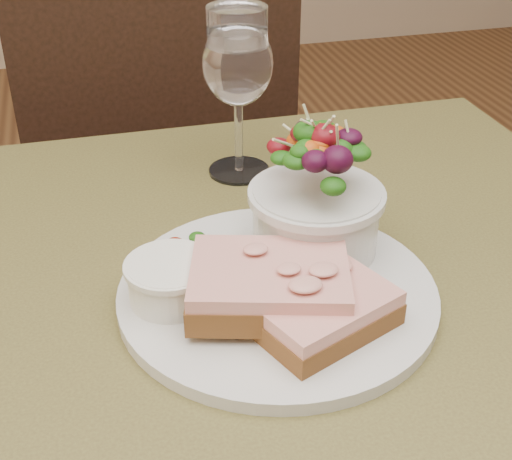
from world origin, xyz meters
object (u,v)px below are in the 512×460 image
object	(u,v)px
dinner_plate	(277,293)
sandwich_back	(269,284)
cafe_table	(271,396)
wine_glass	(238,69)
sandwich_front	(321,309)
salad_bowl	(317,192)
ramekin	(171,279)
chair_far	(159,277)

from	to	relation	value
dinner_plate	sandwich_back	distance (m)	0.04
cafe_table	wine_glass	bearing A→B (deg)	82.55
sandwich_front	wine_glass	bearing A→B (deg)	66.25
cafe_table	sandwich_back	world-z (taller)	sandwich_back
salad_bowl	wine_glass	world-z (taller)	wine_glass
dinner_plate	sandwich_back	size ratio (longest dim) A/B	1.83
salad_bowl	ramekin	bearing A→B (deg)	-162.77
dinner_plate	salad_bowl	xyz separation A→B (m)	(0.05, 0.05, 0.07)
sandwich_front	ramekin	distance (m)	0.13
wine_glass	cafe_table	bearing A→B (deg)	-97.45
cafe_table	chair_far	bearing A→B (deg)	92.06
dinner_plate	wine_glass	xyz separation A→B (m)	(0.02, 0.24, 0.12)
sandwich_front	sandwich_back	size ratio (longest dim) A/B	0.88
cafe_table	sandwich_front	size ratio (longest dim) A/B	6.08
chair_far	cafe_table	bearing A→B (deg)	88.27
dinner_plate	salad_bowl	world-z (taller)	salad_bowl
cafe_table	sandwich_back	bearing A→B (deg)	-115.90
dinner_plate	salad_bowl	size ratio (longest dim) A/B	2.17
ramekin	salad_bowl	xyz separation A→B (m)	(0.14, 0.04, 0.04)
salad_bowl	wine_glass	bearing A→B (deg)	97.73
wine_glass	sandwich_back	bearing A→B (deg)	-98.44
salad_bowl	wine_glass	distance (m)	0.20
sandwich_front	ramekin	xyz separation A→B (m)	(-0.11, 0.06, 0.00)
sandwich_front	sandwich_back	xyz separation A→B (m)	(-0.03, 0.03, 0.01)
cafe_table	ramekin	distance (m)	0.16
ramekin	wine_glass	xyz separation A→B (m)	(0.12, 0.23, 0.09)
ramekin	wine_glass	distance (m)	0.28
cafe_table	dinner_plate	distance (m)	0.11
chair_far	sandwich_front	world-z (taller)	chair_far
dinner_plate	wine_glass	world-z (taller)	wine_glass
dinner_plate	wine_glass	size ratio (longest dim) A/B	1.57
sandwich_back	salad_bowl	world-z (taller)	salad_bowl
dinner_plate	sandwich_front	size ratio (longest dim) A/B	2.09
cafe_table	chair_far	world-z (taller)	chair_far
sandwich_front	salad_bowl	bearing A→B (deg)	51.18
sandwich_front	salad_bowl	world-z (taller)	salad_bowl
wine_glass	dinner_plate	bearing A→B (deg)	-95.88
cafe_table	chair_far	distance (m)	0.80
dinner_plate	sandwich_back	bearing A→B (deg)	-119.23
chair_far	salad_bowl	xyz separation A→B (m)	(0.08, -0.65, 0.53)
ramekin	wine_glass	size ratio (longest dim) A/B	0.40
cafe_table	salad_bowl	size ratio (longest dim) A/B	6.30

